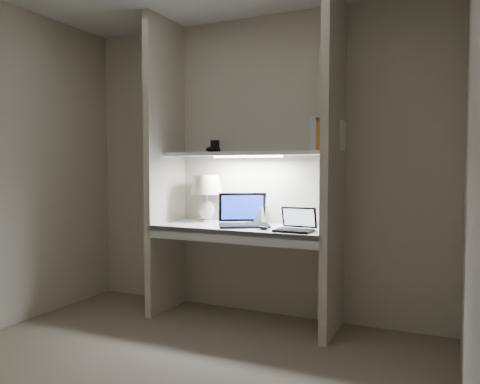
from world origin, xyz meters
The scene contains 18 objects.
floor centered at (0.00, 0.00, 0.00)m, with size 3.20×3.00×0.01m, color gray.
back_wall centered at (0.00, 1.50, 1.25)m, with size 3.20×0.01×2.50m, color beige.
alcove_panel_left centered at (-0.73, 1.23, 1.25)m, with size 0.06×0.55×2.50m, color beige.
alcove_panel_right centered at (0.73, 1.23, 1.25)m, with size 0.06×0.55×2.50m, color beige.
desk centered at (0.00, 1.23, 0.75)m, with size 1.40×0.55×0.04m, color white.
desk_apron centered at (0.00, 0.96, 0.72)m, with size 1.46×0.03×0.10m, color silver.
shelf centered at (0.00, 1.32, 1.35)m, with size 1.40×0.36×0.03m, color silver.
strip_light centered at (0.00, 1.32, 1.33)m, with size 0.60×0.04×0.01m, color white.
table_lamp centered at (-0.40, 1.37, 1.04)m, with size 0.28×0.28×0.40m.
laptop_main centered at (0.00, 1.25, 0.83)m, with size 0.50×0.48×0.26m.
laptop_netbook centered at (0.48, 1.12, 0.81)m, with size 0.28×0.24×0.17m.
speaker centered at (0.05, 1.45, 0.85)m, with size 0.11×0.08×0.15m, color silver.
mouse centered at (0.24, 1.08, 0.79)m, with size 0.09×0.06×0.03m, color black.
cable_coil centered at (0.01, 1.16, 0.78)m, with size 0.10×0.10×0.01m, color black.
sticky_note centered at (-0.47, 1.28, 0.77)m, with size 0.06×0.06×0.00m, color yellow.
book_row centered at (0.65, 1.39, 1.49)m, with size 0.24×0.17×0.26m.
shelf_box centered at (-0.33, 1.39, 1.42)m, with size 0.06×0.04×0.11m, color black.
shelf_gadget centered at (-0.32, 1.31, 1.39)m, with size 0.11×0.08×0.05m, color black.
Camera 1 is at (1.54, -2.17, 1.24)m, focal length 35.00 mm.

